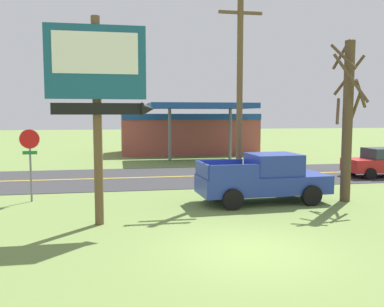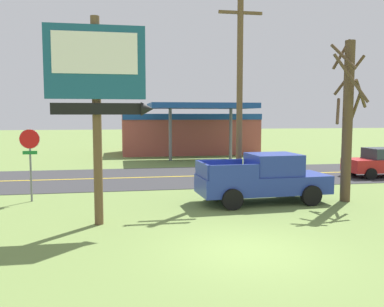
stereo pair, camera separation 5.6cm
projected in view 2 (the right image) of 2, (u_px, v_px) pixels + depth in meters
name	position (u px, v px, depth m)	size (l,w,h in m)	color
ground_plane	(246.00, 251.00, 10.65)	(180.00, 180.00, 0.00)	olive
road_asphalt	(177.00, 177.00, 23.39)	(140.00, 8.00, 0.02)	#333335
road_centre_line	(177.00, 176.00, 23.39)	(126.00, 0.20, 0.01)	gold
motel_sign	(98.00, 83.00, 12.75)	(3.30, 0.54, 6.56)	brown
stop_sign	(30.00, 152.00, 16.58)	(0.80, 0.08, 2.95)	slate
utility_pole	(240.00, 83.00, 17.76)	(2.12, 0.26, 9.15)	brown
bare_tree	(348.00, 117.00, 16.51)	(1.75, 1.75, 6.59)	brown
gas_station	(189.00, 132.00, 37.57)	(12.00, 11.50, 4.40)	#A84C42
pickup_blue_parked_on_lawn	(264.00, 179.00, 16.52)	(5.30, 2.45, 1.96)	#233893
car_red_near_lane	(383.00, 162.00, 23.37)	(4.20, 2.00, 1.64)	red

